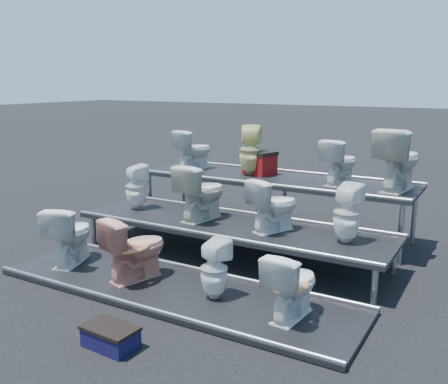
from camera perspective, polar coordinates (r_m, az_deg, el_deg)
The scene contains 18 objects.
ground at distance 6.66m, azimuth 0.79°, elevation -7.46°, with size 80.00×80.00×0.00m, color black.
tier_front at distance 5.63m, azimuth -5.78°, elevation -11.08°, with size 4.20×1.20×0.06m, color black.
tier_mid at distance 6.59m, azimuth 0.79°, elevation -5.58°, with size 4.20×1.20×0.46m, color black.
tier_back at distance 7.65m, azimuth 5.55°, elevation -1.49°, with size 4.20×1.20×0.86m, color black.
toilet_0 at distance 6.48m, azimuth -17.18°, elevation -4.62°, with size 0.41×0.73×0.74m, color white.
toilet_1 at distance 5.79m, azimuth -10.11°, elevation -6.29°, with size 0.41×0.73×0.74m, color tan.
toilet_2 at distance 5.23m, azimuth -1.12°, elevation -8.80°, with size 0.29×0.29×0.64m, color white.
toilet_3 at distance 4.87m, azimuth 7.77°, elevation -10.41°, with size 0.37×0.65×0.67m, color white.
toilet_4 at distance 7.31m, azimuth -10.04°, elevation 0.59°, with size 0.29×0.30×0.65m, color white.
toilet_5 at distance 6.65m, azimuth -2.60°, elevation 0.02°, with size 0.42×0.74×0.76m, color beige.
toilet_6 at distance 6.17m, azimuth 5.70°, elevation -1.47°, with size 0.37×0.65×0.66m, color white.
toilet_7 at distance 5.87m, azimuth 13.88°, elevation -2.39°, with size 0.31×0.32×0.69m, color white.
toilet_8 at distance 8.18m, azimuth -3.47°, elevation 4.85°, with size 0.36×0.63×0.65m, color white.
toilet_9 at distance 7.66m, azimuth 3.05°, elevation 4.76°, with size 0.34×0.35×0.76m, color #DAD682.
toilet_10 at distance 7.15m, azimuth 13.11°, elevation 3.38°, with size 0.36×0.63×0.64m, color white.
toilet_11 at distance 6.96m, azimuth 19.32°, elevation 3.54°, with size 0.46×0.81×0.83m, color beige.
red_crate at distance 7.76m, azimuth 4.09°, elevation 3.17°, with size 0.43×0.35×0.31m, color maroon.
step_stool at distance 4.65m, azimuth -12.83°, elevation -15.99°, with size 0.47×0.28×0.17m, color #100E33.
Camera 1 is at (3.04, -5.47, 2.29)m, focal length 40.00 mm.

